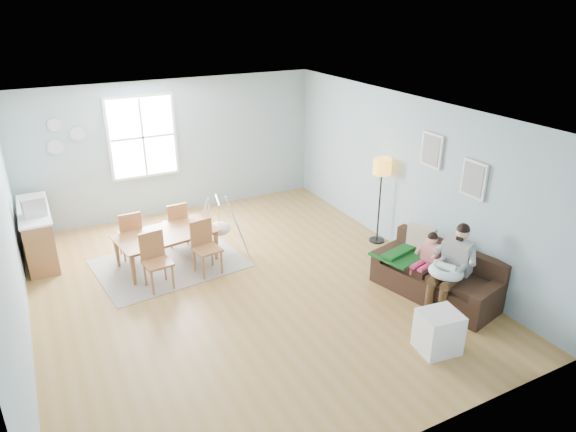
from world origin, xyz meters
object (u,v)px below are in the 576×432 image
chair_nw (130,232)px  floor_lamp (382,174)px  toddler (428,253)px  dining_table (168,249)px  father (452,265)px  sofa (438,278)px  chair_sw (155,257)px  counter (38,233)px  chair_ne (177,222)px  monitor (33,206)px  chair_se (205,244)px  baby_swing (219,228)px  storage_cube (438,332)px

chair_nw → floor_lamp: bearing=-18.8°
toddler → dining_table: 4.17m
father → floor_lamp: floor_lamp is taller
sofa → chair_sw: (-3.67, 2.17, 0.23)m
toddler → counter: (-5.09, 3.86, -0.18)m
chair_ne → monitor: size_ratio=2.23×
sofa → dining_table: size_ratio=1.24×
chair_nw → counter: (-1.39, 0.72, -0.02)m
chair_sw → chair_nw: 1.13m
sofa → chair_sw: chair_sw is taller
dining_table → toddler: bearing=-47.9°
father → sofa: bearing=79.9°
chair_sw → chair_nw: chair_sw is taller
toddler → chair_ne: size_ratio=0.92×
chair_se → chair_ne: chair_se is taller
dining_table → chair_nw: size_ratio=1.87×
sofa → chair_sw: size_ratio=2.25×
baby_swing → monitor: bearing=163.8°
counter → floor_lamp: bearing=-21.1°
chair_se → counter: bearing=143.3°
sofa → chair_se: size_ratio=2.27×
dining_table → chair_ne: bearing=52.6°
floor_lamp → chair_se: 3.28m
chair_nw → chair_ne: size_ratio=1.03×
baby_swing → father: bearing=-53.8°
monitor → baby_swing: bearing=-16.2°
storage_cube → chair_se: 3.82m
father → counter: 6.72m
chair_ne → chair_nw: bearing=-173.0°
father → counter: bearing=140.1°
father → chair_sw: 4.38m
chair_nw → baby_swing: bearing=-15.8°
father → chair_sw: father is taller
dining_table → counter: bearing=137.9°
chair_nw → storage_cube: bearing=-56.3°
floor_lamp → chair_ne: floor_lamp is taller
storage_cube → chair_sw: 4.22m
chair_sw → father: bearing=-34.2°
storage_cube → chair_sw: bearing=130.6°
chair_nw → counter: size_ratio=0.53×
baby_swing → sofa: bearing=-50.6°
sofa → dining_table: 4.34m
floor_lamp → dining_table: bearing=166.2°
father → chair_nw: (-3.76, 3.59, -0.17)m
toddler → floor_lamp: (0.41, 1.74, 0.66)m
baby_swing → chair_se: bearing=-127.6°
floor_lamp → baby_swing: (-2.67, 1.00, -0.88)m
monitor → floor_lamp: bearing=-18.3°
sofa → counter: (-5.20, 4.02, 0.20)m
monitor → toddler: bearing=-34.9°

